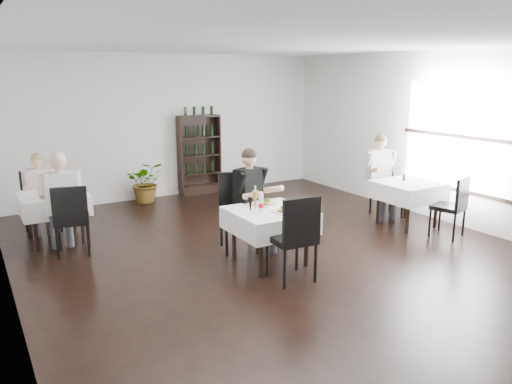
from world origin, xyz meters
TOP-DOWN VIEW (x-y plane):
  - room_shell at (0.00, 0.00)m, footprint 9.00×9.00m
  - window_right at (3.48, 0.00)m, footprint 0.06×2.30m
  - wine_shelf at (0.60, 4.31)m, footprint 0.90×0.28m
  - main_table at (-0.30, 0.00)m, footprint 1.03×1.03m
  - left_table at (-2.70, 2.50)m, footprint 0.98×0.98m
  - right_table at (2.70, 0.30)m, footprint 0.98×0.98m
  - potted_tree at (-0.66, 4.18)m, footprint 0.91×0.84m
  - main_chair_far at (-0.38, 0.78)m, footprint 0.66×0.66m
  - main_chair_near at (-0.38, -0.72)m, footprint 0.55×0.55m
  - left_chair_far at (-2.82, 3.21)m, footprint 0.57×0.58m
  - left_chair_near at (-2.59, 1.71)m, footprint 0.57×0.58m
  - right_chair_far at (2.86, 1.01)m, footprint 0.58×0.59m
  - right_chair_near at (2.84, -0.53)m, footprint 0.57×0.57m
  - diner_main at (-0.24, 0.54)m, footprint 0.67×0.71m
  - diner_left_far at (-2.81, 3.14)m, footprint 0.52×0.53m
  - diner_left_near at (-2.68, 1.84)m, footprint 0.58×0.59m
  - diner_right_far at (2.71, 0.97)m, footprint 0.63×0.67m
  - plate_far at (-0.21, 0.24)m, footprint 0.37×0.37m
  - plate_near at (-0.20, -0.20)m, footprint 0.28×0.28m
  - pilsner_dark at (-0.62, -0.02)m, footprint 0.06×0.06m
  - pilsner_lager at (-0.48, 0.08)m, footprint 0.08×0.08m
  - coke_bottle at (-0.47, -0.04)m, footprint 0.07×0.07m
  - napkin_cutlery at (-0.07, -0.16)m, footprint 0.19×0.18m
  - pepper_mill at (2.72, 0.43)m, footprint 0.05×0.05m

SIDE VIEW (x-z plane):
  - potted_tree at x=-0.66m, z-range 0.00..0.85m
  - right_chair_near at x=2.84m, z-range 0.07..1.07m
  - left_chair_far at x=-2.82m, z-range 0.07..1.10m
  - left_chair_near at x=-2.59m, z-range 0.07..1.12m
  - right_chair_far at x=2.86m, z-range 0.07..1.13m
  - left_table at x=-2.70m, z-range 0.24..1.01m
  - right_table at x=2.70m, z-range 0.24..1.01m
  - main_table at x=-0.30m, z-range 0.24..1.01m
  - main_chair_near at x=-0.38m, z-range 0.08..1.21m
  - main_chair_far at x=-0.38m, z-range 0.08..1.23m
  - diner_left_far at x=-2.81m, z-range 0.11..1.43m
  - napkin_cutlery at x=-0.07m, z-range 0.77..0.79m
  - plate_near at x=-0.20m, z-range 0.75..0.83m
  - plate_far at x=-0.21m, z-range 0.75..0.83m
  - pepper_mill at x=2.72m, z-range 0.77..0.88m
  - wine_shelf at x=0.60m, z-range -0.03..1.72m
  - coke_bottle at x=-0.47m, z-range 0.74..1.02m
  - pilsner_dark at x=-0.62m, z-range 0.75..1.02m
  - diner_left_near at x=-2.68m, z-range 0.12..1.65m
  - diner_right_far at x=2.71m, z-range 0.12..1.65m
  - diner_main at x=-0.24m, z-range 0.12..1.66m
  - pilsner_lager at x=-0.48m, z-range 0.74..1.08m
  - window_right at x=3.48m, z-range 0.57..2.42m
  - room_shell at x=0.00m, z-range -3.00..6.00m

